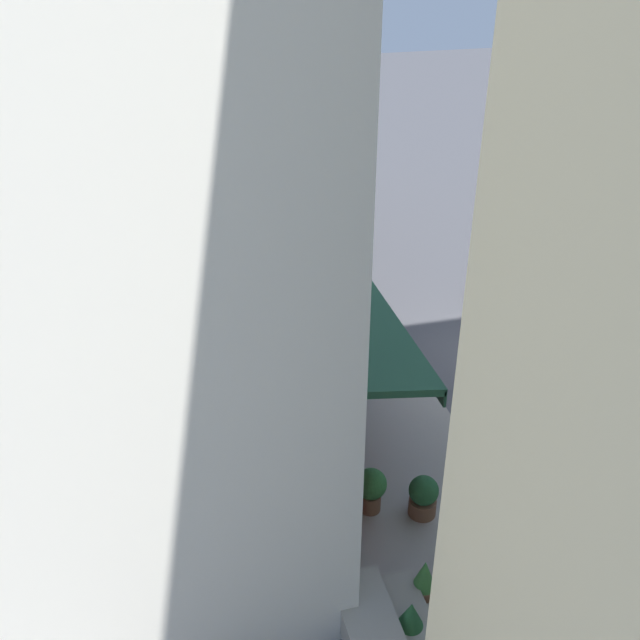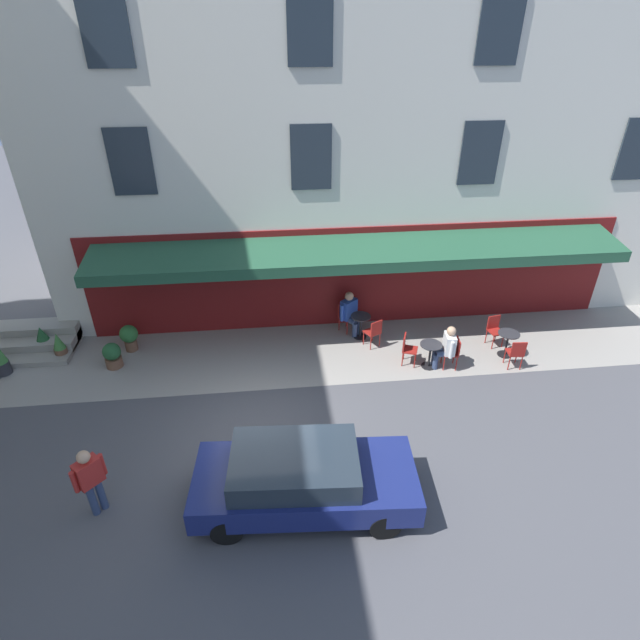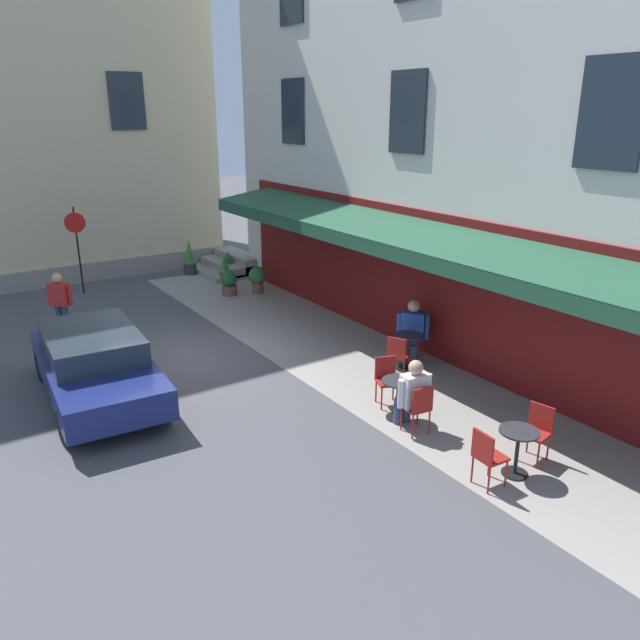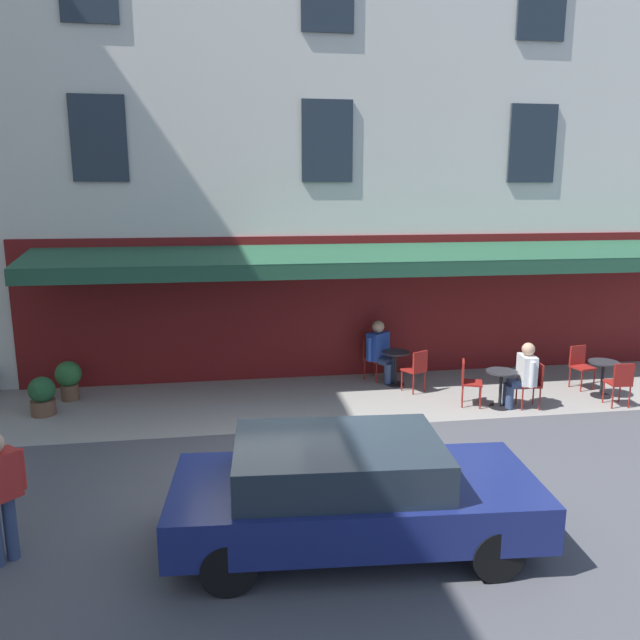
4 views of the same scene
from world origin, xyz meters
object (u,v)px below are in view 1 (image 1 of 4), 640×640
Objects in this scene: parked_car_navy at (556,300)px; cafe_chair_red_corner_left at (269,302)px; cafe_chair_red_facing_street at (326,223)px; cafe_chair_red_corner_right at (285,228)px; cafe_table_near_entrance at (337,258)px; cafe_chair_red_under_awning at (334,267)px; potted_plant_under_sign at (423,496)px; cafe_table_mid_terrace at (286,294)px; cafe_chair_red_by_window at (334,247)px; seated_patron_in_white at (335,245)px; potted_plant_mid_terrace at (410,624)px; potted_plant_by_steps at (371,488)px; cafe_chair_red_kerbside at (306,284)px; cafe_table_streetside at (305,226)px; potted_plant_entrance_left at (424,582)px; seated_companion_in_blue at (275,292)px.

cafe_chair_red_corner_left is at bearing -105.92° from parked_car_navy.
cafe_chair_red_corner_right is at bearing -86.30° from cafe_chair_red_facing_street.
cafe_chair_red_under_awning is at bearing -21.43° from cafe_table_near_entrance.
cafe_chair_red_facing_street is 1.25m from cafe_chair_red_corner_right.
potted_plant_under_sign is 0.17× the size of parked_car_navy.
cafe_chair_red_facing_street reaches higher than cafe_table_mid_terrace.
cafe_table_mid_terrace is at bearing -11.47° from cafe_chair_red_corner_right.
cafe_chair_red_by_window is at bearing 173.60° from potted_plant_under_sign.
cafe_table_near_entrance is 0.57× the size of seated_patron_in_white.
potted_plant_mid_terrace is (11.36, -2.07, -0.31)m from seated_patron_in_white.
potted_plant_mid_terrace is at bearing -10.29° from cafe_chair_red_by_window.
cafe_chair_red_facing_street is 10.96m from potted_plant_by_steps.
cafe_chair_red_kerbside is (1.34, -1.16, 0.06)m from cafe_table_near_entrance.
cafe_chair_red_corner_left is 0.21× the size of parked_car_navy.
parked_car_navy is (6.22, 4.50, 0.22)m from cafe_table_streetside.
potted_plant_mid_terrace is at bearing -7.32° from cafe_table_streetside.
cafe_chair_red_facing_street is at bearing 171.41° from potted_plant_entrance_left.
potted_plant_mid_terrace is at bearing -1.87° from cafe_table_mid_terrace.
cafe_chair_red_facing_street and cafe_chair_red_corner_right have the same top height.
cafe_chair_red_by_window is 1.23× the size of potted_plant_under_sign.
seated_patron_in_white is 1.64× the size of potted_plant_entrance_left.
cafe_chair_red_kerbside is 1.26m from cafe_chair_red_corner_left.
cafe_chair_red_facing_street is 11.13m from potted_plant_under_sign.
cafe_table_streetside is 0.57× the size of seated_patron_in_white.
seated_companion_in_blue is (4.13, -1.11, 0.18)m from cafe_chair_red_corner_right.
potted_plant_under_sign is (0.30, 0.79, -0.09)m from potted_plant_by_steps.
cafe_chair_red_corner_right is at bearing 164.97° from seated_companion_in_blue.
cafe_chair_red_corner_left is at bearing -176.02° from potted_plant_by_steps.
cafe_chair_red_corner_right is 12.61m from potted_plant_entrance_left.
cafe_chair_red_under_awning and cafe_chair_red_corner_left have the same top height.
potted_plant_by_steps is at bearing -11.05° from cafe_chair_red_under_awning.
parked_car_navy is (1.96, 6.23, -0.01)m from seated_companion_in_blue.
cafe_table_streetside is 0.55× the size of seated_companion_in_blue.
cafe_chair_red_corner_right is 1.23× the size of potted_plant_under_sign.
potted_plant_entrance_left is at bearing 144.42° from potted_plant_mid_terrace.
cafe_chair_red_kerbside is 0.67× the size of seated_companion_in_blue.
parked_car_navy reaches higher than potted_plant_mid_terrace.
potted_plant_under_sign is 1.73m from potted_plant_entrance_left.
cafe_chair_red_kerbside is at bearing 123.30° from cafe_chair_red_corner_left.
cafe_table_streetside is (-2.95, -0.08, -0.06)m from cafe_chair_red_under_awning.
cafe_chair_red_facing_street is at bearing 169.26° from cafe_chair_red_under_awning.
seated_patron_in_white reaches higher than potted_plant_under_sign.
seated_companion_in_blue reaches higher than cafe_table_near_entrance.
parked_car_navy is at bearing 32.09° from cafe_chair_red_facing_street.
cafe_chair_red_corner_left is 8.92m from potted_plant_mid_terrace.
parked_car_navy is (-7.09, 6.21, 0.33)m from potted_plant_mid_terrace.
cafe_chair_red_corner_right is at bearing -166.11° from cafe_chair_red_under_awning.
potted_plant_by_steps is at bearing -11.51° from cafe_chair_red_by_window.
potted_plant_under_sign is at bearing -5.18° from cafe_chair_red_under_awning.
cafe_chair_red_under_awning is 1.00× the size of cafe_chair_red_kerbside.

